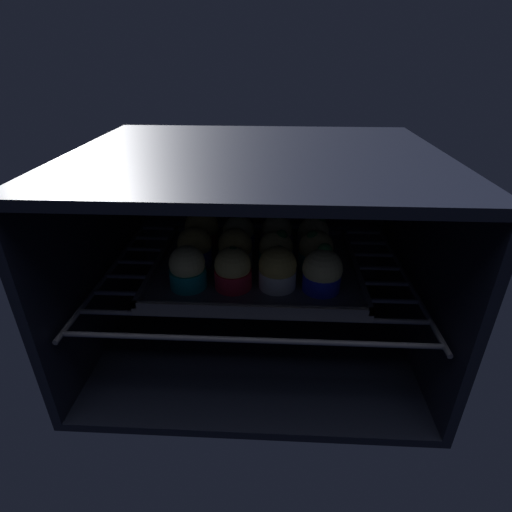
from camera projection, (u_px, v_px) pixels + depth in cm
name	position (u px, v px, depth cm)	size (l,w,h in cm)	color
oven_cavity	(257.00, 245.00, 74.28)	(59.00, 47.00, 37.00)	black
oven_rack	(256.00, 272.00, 72.11)	(54.80, 42.00, 0.80)	#444756
baking_tray	(256.00, 268.00, 71.48)	(36.23, 29.00, 2.20)	#4C4C51
muffin_row0_col0	(188.00, 269.00, 63.51)	(6.10, 6.10, 7.18)	#0C8C84
muffin_row0_col1	(233.00, 269.00, 63.32)	(6.10, 6.10, 7.16)	red
muffin_row0_col2	(278.00, 269.00, 63.40)	(6.17, 6.17, 7.10)	silver
muffin_row0_col3	(322.00, 271.00, 62.60)	(6.42, 6.42, 7.71)	#1928B7
muffin_row1_col0	(195.00, 248.00, 70.28)	(6.13, 6.13, 7.12)	#1928B7
muffin_row1_col1	(235.00, 249.00, 69.71)	(6.10, 6.10, 7.12)	silver
muffin_row1_col2	(276.00, 251.00, 69.51)	(6.10, 6.10, 7.21)	#0C8C84
muffin_row1_col3	(316.00, 251.00, 69.25)	(6.12, 6.12, 7.19)	#0C8C84
muffin_row2_col0	(202.00, 230.00, 76.77)	(6.49, 6.49, 7.49)	red
muffin_row2_col1	(239.00, 234.00, 76.03)	(6.10, 6.10, 6.80)	#1928B7
muffin_row2_col2	(277.00, 233.00, 76.18)	(6.10, 6.10, 7.37)	#7A238C
muffin_row2_col3	(313.00, 235.00, 75.79)	(6.10, 6.10, 7.02)	silver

